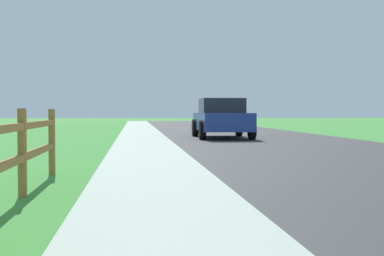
# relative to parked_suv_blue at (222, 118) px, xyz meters

# --- Properties ---
(ground_plane) EXTENTS (120.00, 120.00, 0.00)m
(ground_plane) POSITION_rel_parked_suv_blue_xyz_m (-2.13, 2.67, -0.78)
(ground_plane) COLOR #3E8B37
(road_asphalt) EXTENTS (7.00, 66.00, 0.01)m
(road_asphalt) POSITION_rel_parked_suv_blue_xyz_m (1.37, 4.67, -0.78)
(road_asphalt) COLOR #373737
(road_asphalt) RESTS_ON ground
(curb_concrete) EXTENTS (6.00, 66.00, 0.01)m
(curb_concrete) POSITION_rel_parked_suv_blue_xyz_m (-5.13, 4.67, -0.78)
(curb_concrete) COLOR #A5B4A3
(curb_concrete) RESTS_ON ground
(grass_verge) EXTENTS (5.00, 66.00, 0.00)m
(grass_verge) POSITION_rel_parked_suv_blue_xyz_m (-6.63, 4.67, -0.77)
(grass_verge) COLOR #3E8B37
(grass_verge) RESTS_ON ground
(parked_suv_blue) EXTENTS (2.12, 4.52, 1.57)m
(parked_suv_blue) POSITION_rel_parked_suv_blue_xyz_m (0.00, 0.00, 0.00)
(parked_suv_blue) COLOR navy
(parked_suv_blue) RESTS_ON ground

